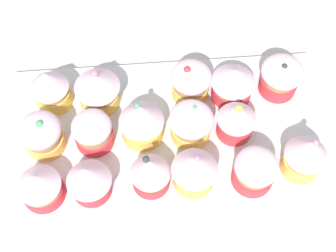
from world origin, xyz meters
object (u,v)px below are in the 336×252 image
cupcake_10 (236,118)px  cupcake_2 (150,172)px  cupcake_3 (195,169)px  cupcake_7 (93,129)px  baking_tray (168,137)px  cupcake_12 (97,88)px  cupcake_0 (39,186)px  cupcake_1 (89,179)px  cupcake_6 (42,135)px  cupcake_8 (141,121)px  cupcake_4 (255,170)px  cupcake_15 (281,76)px  cupcake_13 (191,82)px  cupcake_9 (191,121)px  cupcake_11 (50,88)px  cupcake_5 (306,155)px  cupcake_14 (233,82)px

cupcake_10 → cupcake_2: bearing=-149.7°
cupcake_3 → cupcake_7: bearing=150.5°
baking_tray → cupcake_12: cupcake_12 is taller
cupcake_0 → cupcake_7: bearing=48.3°
cupcake_1 → cupcake_6: 9.94cm
cupcake_8 → cupcake_6: bearing=-176.9°
cupcake_2 → cupcake_4: (14.09, -0.62, -0.55)cm
cupcake_2 → cupcake_10: size_ratio=1.05×
cupcake_4 → cupcake_15: size_ratio=0.96×
baking_tray → cupcake_8: cupcake_8 is taller
cupcake_3 → cupcake_13: size_ratio=1.21×
cupcake_9 → cupcake_13: (0.70, 6.64, 0.08)cm
baking_tray → cupcake_7: bearing=178.5°
baking_tray → cupcake_2: cupcake_2 is taller
cupcake_1 → cupcake_11: (-5.72, 15.01, -0.09)cm
cupcake_11 → cupcake_13: cupcake_11 is taller
cupcake_0 → cupcake_15: size_ratio=0.98×
cupcake_11 → cupcake_4: bearing=-28.6°
cupcake_5 → cupcake_7: cupcake_5 is taller
cupcake_3 → cupcake_8: size_ratio=1.00×
cupcake_7 → cupcake_10: size_ratio=0.86×
cupcake_5 → cupcake_14: 15.13cm
cupcake_10 → cupcake_11: 27.62cm
cupcake_4 → cupcake_5: (7.03, 1.29, 0.94)cm
cupcake_0 → cupcake_13: 26.25cm
cupcake_10 → cupcake_11: bearing=164.9°
cupcake_8 → cupcake_14: bearing=22.4°
cupcake_5 → cupcake_9: cupcake_5 is taller
baking_tray → cupcake_15: bearing=21.6°
cupcake_1 → cupcake_13: size_ratio=1.08×
cupcake_10 → baking_tray: bearing=-178.5°
cupcake_4 → cupcake_8: (-14.85, 8.40, 0.86)cm
cupcake_4 → cupcake_12: (-21.05, 14.69, 0.45)cm
cupcake_7 → cupcake_6: bearing=-176.4°
cupcake_9 → cupcake_12: bearing=153.8°
cupcake_13 → cupcake_12: bearing=-179.3°
cupcake_13 → cupcake_4: bearing=-64.2°
cupcake_1 → cupcake_2: bearing=2.7°
baking_tray → cupcake_1: 14.15cm
cupcake_7 → cupcake_15: bearing=13.3°
cupcake_3 → cupcake_10: cupcake_3 is taller
baking_tray → cupcake_6: (-17.77, -0.16, 3.84)cm
cupcake_6 → cupcake_11: 7.69cm
cupcake_8 → cupcake_13: 10.05cm
cupcake_7 → cupcake_3: bearing=-29.5°
baking_tray → cupcake_11: 18.93cm
cupcake_0 → cupcake_2: 14.84cm
cupcake_4 → cupcake_0: bearing=179.7°
cupcake_10 → cupcake_13: size_ratio=1.06×
cupcake_3 → cupcake_14: bearing=62.1°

